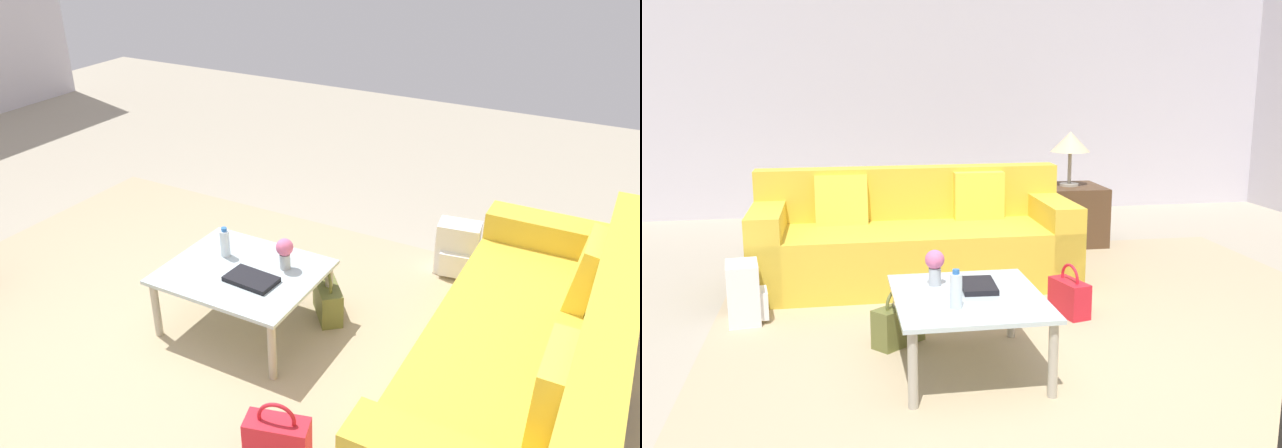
% 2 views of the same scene
% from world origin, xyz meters
% --- Properties ---
extents(ground_plane, '(12.00, 12.00, 0.00)m').
position_xyz_m(ground_plane, '(0.00, 0.00, 0.00)').
color(ground_plane, '#A89E89').
extents(area_rug, '(5.20, 4.40, 0.01)m').
position_xyz_m(area_rug, '(-0.60, 0.20, 0.00)').
color(area_rug, tan).
rests_on(area_rug, ground).
extents(couch, '(0.97, 2.42, 0.86)m').
position_xyz_m(couch, '(-2.20, -0.60, 0.30)').
color(couch, gold).
rests_on(couch, ground).
extents(coffee_table, '(0.96, 0.80, 0.42)m').
position_xyz_m(coffee_table, '(-0.40, -0.50, 0.37)').
color(coffee_table, silver).
rests_on(coffee_table, ground).
extents(water_bottle, '(0.06, 0.06, 0.20)m').
position_xyz_m(water_bottle, '(-0.20, -0.60, 0.52)').
color(water_bottle, silver).
rests_on(water_bottle, coffee_table).
extents(coffee_table_book, '(0.32, 0.21, 0.03)m').
position_xyz_m(coffee_table_book, '(-0.52, -0.42, 0.44)').
color(coffee_table_book, black).
rests_on(coffee_table_book, coffee_table).
extents(flower_vase, '(0.11, 0.11, 0.21)m').
position_xyz_m(flower_vase, '(-0.62, -0.65, 0.54)').
color(flower_vase, '#B2B7BC').
rests_on(flower_vase, coffee_table).
extents(handbag_red, '(0.35, 0.22, 0.36)m').
position_xyz_m(handbag_red, '(-1.16, 0.33, 0.13)').
color(handbag_red, red).
rests_on(handbag_red, ground).
extents(handbag_olive, '(0.31, 0.34, 0.36)m').
position_xyz_m(handbag_olive, '(-0.82, -0.84, 0.13)').
color(handbag_olive, olive).
rests_on(handbag_olive, ground).
extents(backpack_white, '(0.32, 0.28, 0.40)m').
position_xyz_m(backpack_white, '(-1.40, -1.79, 0.19)').
color(backpack_white, white).
rests_on(backpack_white, ground).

